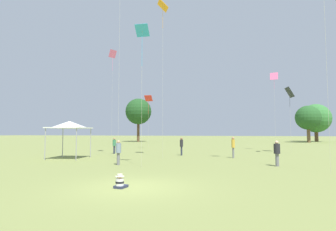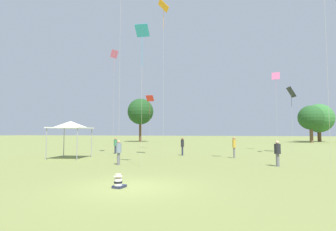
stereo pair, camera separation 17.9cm
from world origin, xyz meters
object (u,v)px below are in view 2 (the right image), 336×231
object	(u,v)px
kite_6	(276,78)
distant_tree_0	(140,112)
kite_5	(163,11)
person_standing_1	(234,145)
kite_7	(150,100)
seated_toddler	(118,182)
kite_3	(142,36)
person_standing_3	(119,150)
distant_tree_2	(319,118)
person_standing_2	(115,144)
distant_tree_1	(311,118)
person_standing_0	(182,145)
kite_1	(114,57)
kite_4	(291,93)
person_standing_4	(277,151)
canopy_tent	(71,125)

from	to	relation	value
kite_6	distant_tree_0	size ratio (longest dim) A/B	0.93
kite_5	kite_6	world-z (taller)	kite_5
person_standing_1	kite_7	size ratio (longest dim) A/B	0.25
seated_toddler	kite_3	world-z (taller)	kite_3
person_standing_3	kite_5	size ratio (longest dim) A/B	0.12
person_standing_1	distant_tree_2	distance (m)	48.42
person_standing_2	distant_tree_2	size ratio (longest dim) A/B	0.19
person_standing_2	distant_tree_2	bearing A→B (deg)	30.21
person_standing_3	distant_tree_1	distance (m)	50.93
person_standing_0	person_standing_2	world-z (taller)	person_standing_0
kite_3	distant_tree_0	distance (m)	44.09
person_standing_2	distant_tree_2	xyz separation A→B (m)	(30.83, 42.62, 4.46)
kite_1	distant_tree_2	world-z (taller)	kite_1
distant_tree_1	kite_4	bearing A→B (deg)	-107.37
seated_toddler	kite_4	xyz separation A→B (m)	(10.40, 20.54, 6.16)
kite_4	kite_1	bearing A→B (deg)	116.97
person_standing_4	kite_5	bearing A→B (deg)	168.54
distant_tree_0	distant_tree_2	xyz separation A→B (m)	(40.08, 10.48, -1.53)
person_standing_2	kite_4	size ratio (longest dim) A/B	0.23
kite_1	kite_3	xyz separation A→B (m)	(10.88, -18.13, -4.50)
kite_1	distant_tree_2	xyz separation A→B (m)	(35.51, 33.63, -7.54)
kite_6	kite_7	world-z (taller)	kite_6
person_standing_1	kite_6	size ratio (longest dim) A/B	0.19
canopy_tent	kite_6	world-z (taller)	kite_6
person_standing_2	kite_7	bearing A→B (deg)	60.20
person_standing_4	kite_1	size ratio (longest dim) A/B	0.12
kite_3	kite_1	bearing A→B (deg)	-16.63
kite_1	kite_6	size ratio (longest dim) A/B	1.50
kite_7	distant_tree_0	bearing A→B (deg)	-21.64
seated_toddler	person_standing_0	bearing A→B (deg)	101.45
seated_toddler	person_standing_0	xyz separation A→B (m)	(-0.37, 14.82, 0.80)
kite_1	kite_7	world-z (taller)	kite_1
person_standing_0	kite_1	xyz separation A→B (m)	(-11.78, 9.34, 11.94)
person_standing_0	kite_3	bearing A→B (deg)	35.63
kite_5	kite_6	size ratio (longest dim) A/B	1.46
kite_5	kite_1	bearing A→B (deg)	59.77
distant_tree_0	kite_6	bearing A→B (deg)	-42.79
person_standing_1	person_standing_4	world-z (taller)	person_standing_1
seated_toddler	person_standing_2	size ratio (longest dim) A/B	0.34
kite_6	person_standing_4	bearing A→B (deg)	-39.59
distant_tree_0	person_standing_0	bearing A→B (deg)	-63.29
person_standing_3	kite_5	distance (m)	12.92
person_standing_2	kite_4	distance (m)	19.42
kite_7	distant_tree_1	bearing A→B (deg)	-88.49
distant_tree_2	person_standing_0	bearing A→B (deg)	-118.91
person_standing_1	person_standing_3	world-z (taller)	person_standing_1
person_standing_3	person_standing_4	world-z (taller)	person_standing_3
person_standing_1	kite_1	distance (m)	23.00
kite_7	person_standing_4	bearing A→B (deg)	177.24
seated_toddler	distant_tree_1	world-z (taller)	distant_tree_1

